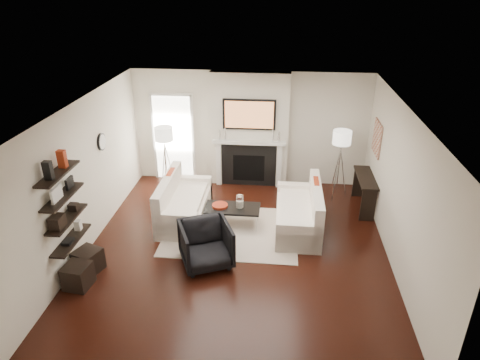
# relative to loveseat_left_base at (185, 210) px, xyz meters

# --- Properties ---
(room_envelope) EXTENTS (6.00, 6.00, 6.00)m
(room_envelope) POSITION_rel_loveseat_left_base_xyz_m (1.18, -1.00, 1.14)
(room_envelope) COLOR black
(room_envelope) RESTS_ON ground
(chimney_breast) EXTENTS (1.80, 0.25, 2.70)m
(chimney_breast) POSITION_rel_loveseat_left_base_xyz_m (1.18, 1.87, 1.14)
(chimney_breast) COLOR silver
(chimney_breast) RESTS_ON floor
(fireplace_surround) EXTENTS (1.30, 0.02, 1.04)m
(fireplace_surround) POSITION_rel_loveseat_left_base_xyz_m (1.18, 1.74, 0.31)
(fireplace_surround) COLOR black
(fireplace_surround) RESTS_ON floor
(firebox) EXTENTS (0.75, 0.02, 0.65)m
(firebox) POSITION_rel_loveseat_left_base_xyz_m (1.18, 1.73, 0.24)
(firebox) COLOR black
(firebox) RESTS_ON floor
(mantel_pilaster_l) EXTENTS (0.12, 0.08, 1.10)m
(mantel_pilaster_l) POSITION_rel_loveseat_left_base_xyz_m (0.46, 1.71, 0.34)
(mantel_pilaster_l) COLOR white
(mantel_pilaster_l) RESTS_ON floor
(mantel_pilaster_r) EXTENTS (0.12, 0.08, 1.10)m
(mantel_pilaster_r) POSITION_rel_loveseat_left_base_xyz_m (1.90, 1.71, 0.34)
(mantel_pilaster_r) COLOR white
(mantel_pilaster_r) RESTS_ON floor
(mantel_shelf) EXTENTS (1.70, 0.18, 0.07)m
(mantel_shelf) POSITION_rel_loveseat_left_base_xyz_m (1.18, 1.69, 0.91)
(mantel_shelf) COLOR white
(mantel_shelf) RESTS_ON chimney_breast
(tv_body) EXTENTS (1.20, 0.06, 0.70)m
(tv_body) POSITION_rel_loveseat_left_base_xyz_m (1.18, 1.71, 1.57)
(tv_body) COLOR black
(tv_body) RESTS_ON chimney_breast
(tv_screen) EXTENTS (1.10, 0.00, 0.62)m
(tv_screen) POSITION_rel_loveseat_left_base_xyz_m (1.18, 1.68, 1.57)
(tv_screen) COLOR #BF723F
(tv_screen) RESTS_ON tv_body
(candlestick_l_tall) EXTENTS (0.04, 0.04, 0.30)m
(candlestick_l_tall) POSITION_rel_loveseat_left_base_xyz_m (0.63, 1.70, 1.09)
(candlestick_l_tall) COLOR silver
(candlestick_l_tall) RESTS_ON mantel_shelf
(candlestick_l_short) EXTENTS (0.04, 0.04, 0.24)m
(candlestick_l_short) POSITION_rel_loveseat_left_base_xyz_m (0.50, 1.70, 1.06)
(candlestick_l_short) COLOR silver
(candlestick_l_short) RESTS_ON mantel_shelf
(candlestick_r_tall) EXTENTS (0.04, 0.04, 0.30)m
(candlestick_r_tall) POSITION_rel_loveseat_left_base_xyz_m (1.73, 1.70, 1.09)
(candlestick_r_tall) COLOR silver
(candlestick_r_tall) RESTS_ON mantel_shelf
(candlestick_r_short) EXTENTS (0.04, 0.04, 0.24)m
(candlestick_r_short) POSITION_rel_loveseat_left_base_xyz_m (1.86, 1.70, 1.06)
(candlestick_r_short) COLOR silver
(candlestick_r_short) RESTS_ON mantel_shelf
(hallway_panel) EXTENTS (0.90, 0.02, 2.10)m
(hallway_panel) POSITION_rel_loveseat_left_base_xyz_m (-0.67, 1.98, 0.84)
(hallway_panel) COLOR white
(hallway_panel) RESTS_ON floor
(door_trim_l) EXTENTS (0.06, 0.06, 2.16)m
(door_trim_l) POSITION_rel_loveseat_left_base_xyz_m (-1.15, 1.96, 0.84)
(door_trim_l) COLOR white
(door_trim_l) RESTS_ON floor
(door_trim_r) EXTENTS (0.06, 0.06, 2.16)m
(door_trim_r) POSITION_rel_loveseat_left_base_xyz_m (-0.19, 1.96, 0.84)
(door_trim_r) COLOR white
(door_trim_r) RESTS_ON floor
(door_trim_top) EXTENTS (1.02, 0.06, 0.06)m
(door_trim_top) POSITION_rel_loveseat_left_base_xyz_m (-0.67, 1.96, 1.92)
(door_trim_top) COLOR white
(door_trim_top) RESTS_ON wall_back
(rug) EXTENTS (2.60, 2.00, 0.01)m
(rug) POSITION_rel_loveseat_left_base_xyz_m (1.01, -0.40, -0.20)
(rug) COLOR #BDA99A
(rug) RESTS_ON floor
(loveseat_left_base) EXTENTS (0.85, 1.80, 0.42)m
(loveseat_left_base) POSITION_rel_loveseat_left_base_xyz_m (0.00, 0.00, 0.00)
(loveseat_left_base) COLOR white
(loveseat_left_base) RESTS_ON floor
(loveseat_left_back) EXTENTS (0.18, 1.80, 0.80)m
(loveseat_left_back) POSITION_rel_loveseat_left_base_xyz_m (-0.33, 0.00, 0.32)
(loveseat_left_back) COLOR white
(loveseat_left_back) RESTS_ON floor
(loveseat_left_arm_n) EXTENTS (0.85, 0.18, 0.60)m
(loveseat_left_arm_n) POSITION_rel_loveseat_left_base_xyz_m (0.00, -0.81, 0.09)
(loveseat_left_arm_n) COLOR white
(loveseat_left_arm_n) RESTS_ON floor
(loveseat_left_arm_s) EXTENTS (0.85, 0.18, 0.60)m
(loveseat_left_arm_s) POSITION_rel_loveseat_left_base_xyz_m (0.00, 0.81, 0.09)
(loveseat_left_arm_s) COLOR white
(loveseat_left_arm_s) RESTS_ON floor
(loveseat_left_cushion) EXTENTS (0.63, 1.44, 0.10)m
(loveseat_left_cushion) POSITION_rel_loveseat_left_base_xyz_m (0.05, 0.00, 0.26)
(loveseat_left_cushion) COLOR white
(loveseat_left_cushion) RESTS_ON loveseat_left_base
(pillow_left_orange) EXTENTS (0.10, 0.42, 0.42)m
(pillow_left_orange) POSITION_rel_loveseat_left_base_xyz_m (-0.33, 0.30, 0.52)
(pillow_left_orange) COLOR #9E2E13
(pillow_left_orange) RESTS_ON loveseat_left_cushion
(pillow_left_charcoal) EXTENTS (0.10, 0.40, 0.40)m
(pillow_left_charcoal) POSITION_rel_loveseat_left_base_xyz_m (-0.33, -0.30, 0.51)
(pillow_left_charcoal) COLOR black
(pillow_left_charcoal) RESTS_ON loveseat_left_cushion
(loveseat_right_base) EXTENTS (0.85, 1.80, 0.42)m
(loveseat_right_base) POSITION_rel_loveseat_left_base_xyz_m (2.32, -0.14, 0.00)
(loveseat_right_base) COLOR white
(loveseat_right_base) RESTS_ON floor
(loveseat_right_back) EXTENTS (0.18, 1.80, 0.80)m
(loveseat_right_back) POSITION_rel_loveseat_left_base_xyz_m (2.65, -0.14, 0.32)
(loveseat_right_back) COLOR white
(loveseat_right_back) RESTS_ON floor
(loveseat_right_arm_n) EXTENTS (0.85, 0.18, 0.60)m
(loveseat_right_arm_n) POSITION_rel_loveseat_left_base_xyz_m (2.32, -0.95, 0.09)
(loveseat_right_arm_n) COLOR white
(loveseat_right_arm_n) RESTS_ON floor
(loveseat_right_arm_s) EXTENTS (0.85, 0.18, 0.60)m
(loveseat_right_arm_s) POSITION_rel_loveseat_left_base_xyz_m (2.32, 0.67, 0.09)
(loveseat_right_arm_s) COLOR white
(loveseat_right_arm_s) RESTS_ON floor
(loveseat_right_cushion) EXTENTS (0.63, 1.44, 0.10)m
(loveseat_right_cushion) POSITION_rel_loveseat_left_base_xyz_m (2.27, -0.14, 0.26)
(loveseat_right_cushion) COLOR white
(loveseat_right_cushion) RESTS_ON loveseat_right_base
(pillow_right_orange) EXTENTS (0.10, 0.42, 0.42)m
(pillow_right_orange) POSITION_rel_loveseat_left_base_xyz_m (2.65, 0.16, 0.52)
(pillow_right_orange) COLOR #9E2E13
(pillow_right_orange) RESTS_ON loveseat_right_cushion
(pillow_right_charcoal) EXTENTS (0.10, 0.40, 0.40)m
(pillow_right_charcoal) POSITION_rel_loveseat_left_base_xyz_m (2.65, -0.44, 0.51)
(pillow_right_charcoal) COLOR black
(pillow_right_charcoal) RESTS_ON loveseat_right_cushion
(coffee_table) EXTENTS (1.10, 0.55, 0.04)m
(coffee_table) POSITION_rel_loveseat_left_base_xyz_m (1.01, -0.16, 0.19)
(coffee_table) COLOR black
(coffee_table) RESTS_ON floor
(coffee_leg_nw) EXTENTS (0.02, 0.02, 0.38)m
(coffee_leg_nw) POSITION_rel_loveseat_left_base_xyz_m (0.51, -0.38, -0.02)
(coffee_leg_nw) COLOR silver
(coffee_leg_nw) RESTS_ON floor
(coffee_leg_ne) EXTENTS (0.02, 0.02, 0.38)m
(coffee_leg_ne) POSITION_rel_loveseat_left_base_xyz_m (1.51, -0.38, -0.02)
(coffee_leg_ne) COLOR silver
(coffee_leg_ne) RESTS_ON floor
(coffee_leg_sw) EXTENTS (0.02, 0.02, 0.38)m
(coffee_leg_sw) POSITION_rel_loveseat_left_base_xyz_m (0.51, 0.06, -0.02)
(coffee_leg_sw) COLOR silver
(coffee_leg_sw) RESTS_ON floor
(coffee_leg_se) EXTENTS (0.02, 0.02, 0.38)m
(coffee_leg_se) POSITION_rel_loveseat_left_base_xyz_m (1.51, 0.06, -0.02)
(coffee_leg_se) COLOR silver
(coffee_leg_se) RESTS_ON floor
(hurricane_glass) EXTENTS (0.15, 0.15, 0.26)m
(hurricane_glass) POSITION_rel_loveseat_left_base_xyz_m (1.16, -0.16, 0.35)
(hurricane_glass) COLOR white
(hurricane_glass) RESTS_ON coffee_table
(hurricane_candle) EXTENTS (0.11, 0.11, 0.17)m
(hurricane_candle) POSITION_rel_loveseat_left_base_xyz_m (1.16, -0.16, 0.29)
(hurricane_candle) COLOR white
(hurricane_candle) RESTS_ON coffee_table
(copper_bowl) EXTENTS (0.31, 0.31, 0.05)m
(copper_bowl) POSITION_rel_loveseat_left_base_xyz_m (0.76, -0.16, 0.24)
(copper_bowl) COLOR #BF381F
(copper_bowl) RESTS_ON coffee_table
(armchair) EXTENTS (1.08, 1.05, 0.86)m
(armchair) POSITION_rel_loveseat_left_base_xyz_m (0.70, -1.47, 0.22)
(armchair) COLOR black
(armchair) RESTS_ON floor
(lamp_left_post) EXTENTS (0.02, 0.02, 1.20)m
(lamp_left_post) POSITION_rel_loveseat_left_base_xyz_m (-0.67, 1.16, 0.39)
(lamp_left_post) COLOR silver
(lamp_left_post) RESTS_ON floor
(lamp_left_shade) EXTENTS (0.40, 0.40, 0.30)m
(lamp_left_shade) POSITION_rel_loveseat_left_base_xyz_m (-0.67, 1.16, 1.24)
(lamp_left_shade) COLOR white
(lamp_left_shade) RESTS_ON lamp_left_post
(lamp_left_leg_a) EXTENTS (0.25, 0.02, 1.23)m
(lamp_left_leg_a) POSITION_rel_loveseat_left_base_xyz_m (-0.56, 1.16, 0.39)
(lamp_left_leg_a) COLOR silver
(lamp_left_leg_a) RESTS_ON floor
(lamp_left_leg_b) EXTENTS (0.14, 0.22, 1.23)m
(lamp_left_leg_b) POSITION_rel_loveseat_left_base_xyz_m (-0.72, 1.26, 0.39)
(lamp_left_leg_b) COLOR silver
(lamp_left_leg_b) RESTS_ON floor
(lamp_left_leg_c) EXTENTS (0.14, 0.22, 1.23)m
(lamp_left_leg_c) POSITION_rel_loveseat_left_base_xyz_m (-0.72, 1.07, 0.39)
(lamp_left_leg_c) COLOR silver
(lamp_left_leg_c) RESTS_ON floor
(lamp_right_post) EXTENTS (0.02, 0.02, 1.20)m
(lamp_right_post) POSITION_rel_loveseat_left_base_xyz_m (3.23, 1.31, 0.39)
(lamp_right_post) COLOR silver
(lamp_right_post) RESTS_ON floor
(lamp_right_shade) EXTENTS (0.40, 0.40, 0.30)m
(lamp_right_shade) POSITION_rel_loveseat_left_base_xyz_m (3.23, 1.31, 1.24)
(lamp_right_shade) COLOR white
(lamp_right_shade) RESTS_ON lamp_right_post
(lamp_right_leg_a) EXTENTS (0.25, 0.02, 1.23)m
(lamp_right_leg_a) POSITION_rel_loveseat_left_base_xyz_m (3.34, 1.31, 0.39)
(lamp_right_leg_a) COLOR silver
(lamp_right_leg_a) RESTS_ON floor
(lamp_right_leg_b) EXTENTS (0.14, 0.22, 1.23)m
(lamp_right_leg_b) POSITION_rel_loveseat_left_base_xyz_m (3.18, 1.41, 0.39)
(lamp_right_leg_b) COLOR silver
(lamp_right_leg_b) RESTS_ON floor
(lamp_right_leg_c) EXTENTS (0.14, 0.22, 1.23)m
(lamp_right_leg_c) POSITION_rel_loveseat_left_base_xyz_m (3.18, 1.22, 0.39)
(lamp_right_leg_c) COLOR silver
(lamp_right_leg_c) RESTS_ON floor
(console_top) EXTENTS (0.35, 1.20, 0.04)m
(console_top) POSITION_rel_loveseat_left_base_xyz_m (3.75, 0.85, 0.52)
(console_top) COLOR black
(console_top) RESTS_ON floor
(console_leg_n) EXTENTS (0.30, 0.04, 0.71)m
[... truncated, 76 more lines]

